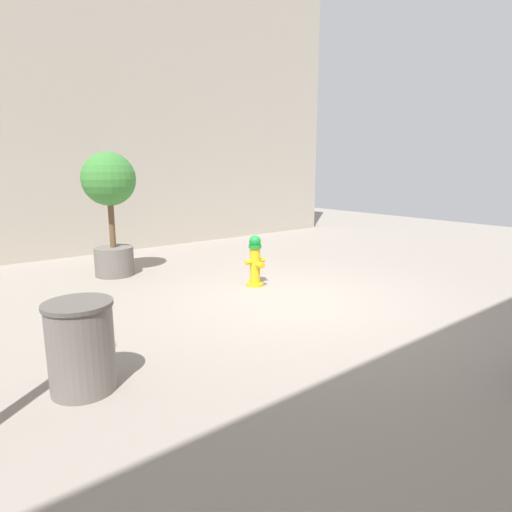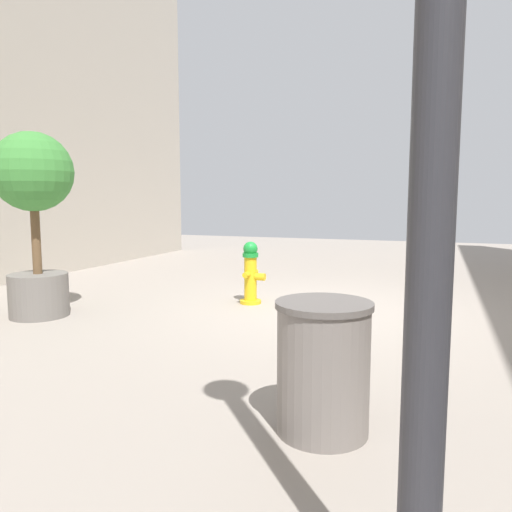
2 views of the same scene
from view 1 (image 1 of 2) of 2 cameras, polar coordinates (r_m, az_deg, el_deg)
ground_plane at (r=6.73m, az=5.13°, el=-5.98°), size 23.40×23.40×0.00m
building_facade_right at (r=10.97m, az=-30.89°, el=21.26°), size 0.70×18.00×8.30m
fire_hydrant at (r=7.45m, az=-0.11°, el=-0.63°), size 0.37×0.40×0.89m
planter_tree at (r=8.49m, az=-18.85°, el=7.22°), size 0.99×0.99×2.32m
trash_bin at (r=4.32m, az=-22.24°, el=-11.09°), size 0.62×0.62×0.85m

